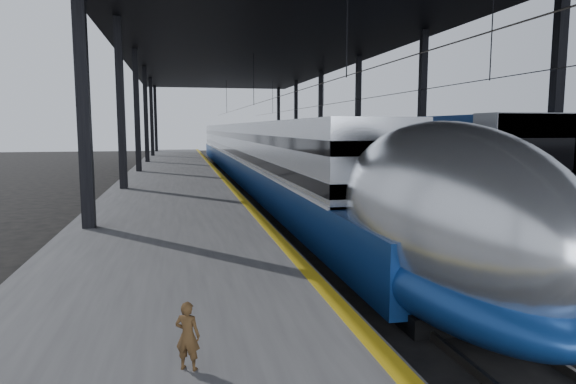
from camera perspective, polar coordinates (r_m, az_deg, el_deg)
name	(u,v)px	position (r m, az deg, el deg)	size (l,w,h in m)	color
ground	(329,303)	(11.73, 4.61, -12.22)	(160.00, 160.00, 0.00)	black
platform	(174,186)	(30.78, -12.56, 0.65)	(6.00, 80.00, 1.00)	#4C4C4F
yellow_strip	(222,177)	(30.83, -7.38, 1.72)	(0.30, 80.00, 0.01)	gold
rails	(306,190)	(31.78, 2.03, 0.26)	(6.52, 80.00, 0.16)	slate
canopy	(264,38)	(31.46, -2.69, 16.70)	(18.00, 75.00, 9.47)	black
tgv_train	(251,155)	(37.47, -4.10, 4.16)	(2.91, 65.20, 4.18)	silver
second_train	(308,149)	(41.37, 2.21, 4.78)	(3.13, 56.05, 4.32)	navy
child	(188,336)	(6.47, -11.09, -15.40)	(0.31, 0.20, 0.84)	#462F17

